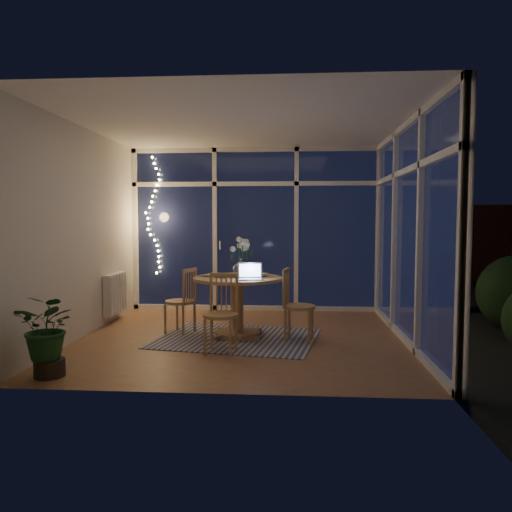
% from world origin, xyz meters
% --- Properties ---
extents(floor, '(4.00, 4.00, 0.00)m').
position_xyz_m(floor, '(0.00, 0.00, 0.00)').
color(floor, brown).
rests_on(floor, ground).
extents(ceiling, '(4.00, 4.00, 0.00)m').
position_xyz_m(ceiling, '(0.00, 0.00, 2.60)').
color(ceiling, silver).
rests_on(ceiling, wall_back).
extents(wall_back, '(4.00, 0.04, 2.60)m').
position_xyz_m(wall_back, '(0.00, 2.00, 1.30)').
color(wall_back, beige).
rests_on(wall_back, floor).
extents(wall_front, '(4.00, 0.04, 2.60)m').
position_xyz_m(wall_front, '(0.00, -2.00, 1.30)').
color(wall_front, beige).
rests_on(wall_front, floor).
extents(wall_left, '(0.04, 4.00, 2.60)m').
position_xyz_m(wall_left, '(-2.00, 0.00, 1.30)').
color(wall_left, beige).
rests_on(wall_left, floor).
extents(wall_right, '(0.04, 4.00, 2.60)m').
position_xyz_m(wall_right, '(2.00, 0.00, 1.30)').
color(wall_right, beige).
rests_on(wall_right, floor).
extents(window_wall_back, '(4.00, 0.10, 2.60)m').
position_xyz_m(window_wall_back, '(0.00, 1.96, 1.30)').
color(window_wall_back, white).
rests_on(window_wall_back, floor).
extents(window_wall_right, '(0.10, 4.00, 2.60)m').
position_xyz_m(window_wall_right, '(1.96, 0.00, 1.30)').
color(window_wall_right, white).
rests_on(window_wall_right, floor).
extents(radiator, '(0.10, 0.70, 0.58)m').
position_xyz_m(radiator, '(-1.94, 0.90, 0.40)').
color(radiator, silver).
rests_on(radiator, wall_left).
extents(fairy_lights, '(0.24, 0.10, 1.85)m').
position_xyz_m(fairy_lights, '(-1.65, 1.88, 1.52)').
color(fairy_lights, '#FFD266').
rests_on(fairy_lights, window_wall_back).
extents(garden_patio, '(12.00, 6.00, 0.10)m').
position_xyz_m(garden_patio, '(0.50, 5.00, -0.06)').
color(garden_patio, black).
rests_on(garden_patio, ground).
extents(garden_fence, '(11.00, 0.08, 1.80)m').
position_xyz_m(garden_fence, '(0.00, 5.50, 0.90)').
color(garden_fence, '#341C13').
rests_on(garden_fence, ground).
extents(neighbour_roof, '(7.00, 3.00, 2.20)m').
position_xyz_m(neighbour_roof, '(0.30, 8.50, 2.20)').
color(neighbour_roof, '#32363D').
rests_on(neighbour_roof, ground).
extents(garden_shrubs, '(0.90, 0.90, 0.90)m').
position_xyz_m(garden_shrubs, '(-0.80, 3.40, 0.45)').
color(garden_shrubs, black).
rests_on(garden_shrubs, ground).
extents(rug, '(2.11, 1.80, 0.01)m').
position_xyz_m(rug, '(-0.08, -0.05, 0.01)').
color(rug, '#BAAD97').
rests_on(rug, floor).
extents(dining_table, '(1.27, 1.27, 0.75)m').
position_xyz_m(dining_table, '(-0.08, 0.05, 0.37)').
color(dining_table, '#A06A48').
rests_on(dining_table, floor).
extents(chair_left, '(0.51, 0.51, 0.85)m').
position_xyz_m(chair_left, '(-0.84, 0.21, 0.43)').
color(chair_left, '#A06A48').
rests_on(chair_left, floor).
extents(chair_right, '(0.47, 0.47, 0.89)m').
position_xyz_m(chair_right, '(0.67, -0.15, 0.44)').
color(chair_right, '#A06A48').
rests_on(chair_right, floor).
extents(chair_front, '(0.44, 0.44, 0.87)m').
position_xyz_m(chair_front, '(-0.19, -0.72, 0.44)').
color(chair_front, '#A06A48').
rests_on(chair_front, floor).
extents(laptop, '(0.33, 0.29, 0.21)m').
position_xyz_m(laptop, '(0.10, -0.20, 0.85)').
color(laptop, silver).
rests_on(laptop, dining_table).
extents(flower_vase, '(0.23, 0.23, 0.21)m').
position_xyz_m(flower_vase, '(-0.06, 0.25, 0.85)').
color(flower_vase, white).
rests_on(flower_vase, dining_table).
extents(bowl, '(0.18, 0.18, 0.04)m').
position_xyz_m(bowl, '(0.21, 0.15, 0.77)').
color(bowl, silver).
rests_on(bowl, dining_table).
extents(newspapers, '(0.51, 0.47, 0.02)m').
position_xyz_m(newspapers, '(-0.28, 0.12, 0.76)').
color(newspapers, beige).
rests_on(newspapers, dining_table).
extents(phone, '(0.11, 0.06, 0.01)m').
position_xyz_m(phone, '(-0.05, -0.04, 0.75)').
color(phone, black).
rests_on(phone, dining_table).
extents(potted_plant, '(0.58, 0.51, 0.76)m').
position_xyz_m(potted_plant, '(-1.65, -1.65, 0.38)').
color(potted_plant, '#17411D').
rests_on(potted_plant, floor).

